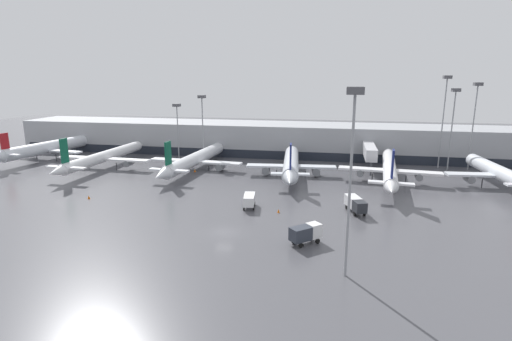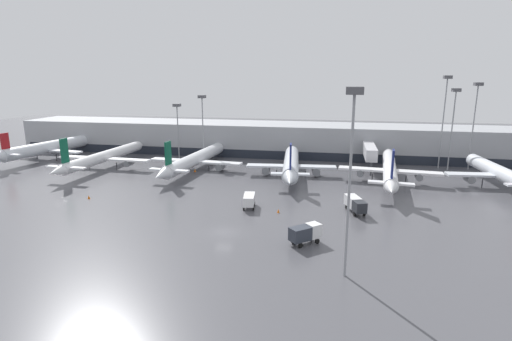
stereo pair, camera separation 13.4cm
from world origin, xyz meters
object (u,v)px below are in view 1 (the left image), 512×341
at_px(service_truck_0, 249,200).
at_px(apron_light_mast_3, 454,107).
at_px(parked_jet_2, 195,159).
at_px(parked_jet_0, 291,164).
at_px(apron_light_mast_1, 202,109).
at_px(apron_light_mast_7, 177,114).
at_px(apron_light_mast_2, 445,98).
at_px(parked_jet_1, 499,173).
at_px(traffic_cone_1, 278,211).
at_px(traffic_cone_3, 195,170).
at_px(service_truck_1, 355,203).
at_px(parked_jet_3, 104,157).
at_px(parked_jet_5, 48,148).
at_px(apron_light_mast_5, 476,103).
at_px(parked_jet_4, 389,168).
at_px(service_truck_2, 306,233).
at_px(traffic_cone_0, 89,197).
at_px(apron_light_mast_0, 353,133).

xyz_separation_m(service_truck_0, apron_light_mast_3, (41.79, 38.09, 13.96)).
bearing_deg(parked_jet_2, service_truck_0, -139.56).
xyz_separation_m(parked_jet_0, apron_light_mast_1, (-25.67, 13.29, 11.13)).
xyz_separation_m(apron_light_mast_1, apron_light_mast_7, (-7.47, 0.58, -1.68)).
bearing_deg(apron_light_mast_2, parked_jet_2, -167.00).
bearing_deg(parked_jet_1, apron_light_mast_7, 73.03).
height_order(traffic_cone_1, apron_light_mast_7, apron_light_mast_7).
bearing_deg(traffic_cone_3, service_truck_1, -31.47).
relative_size(parked_jet_3, service_truck_0, 8.11).
xyz_separation_m(parked_jet_5, service_truck_1, (81.50, -28.44, -1.76)).
bearing_deg(parked_jet_1, parked_jet_3, 84.58).
relative_size(parked_jet_0, traffic_cone_1, 55.30).
height_order(service_truck_0, apron_light_mast_7, apron_light_mast_7).
bearing_deg(service_truck_1, service_truck_0, -105.65).
bearing_deg(apron_light_mast_5, traffic_cone_3, -166.41).
bearing_deg(parked_jet_1, traffic_cone_1, 114.49).
bearing_deg(apron_light_mast_1, traffic_cone_1, -56.01).
relative_size(parked_jet_2, parked_jet_4, 1.02).
bearing_deg(parked_jet_2, apron_light_mast_5, -74.62).
relative_size(service_truck_2, apron_light_mast_2, 0.20).
relative_size(parked_jet_4, apron_light_mast_5, 1.85).
bearing_deg(parked_jet_2, service_truck_1, -119.74).
bearing_deg(parked_jet_2, parked_jet_4, -90.98).
relative_size(parked_jet_3, service_truck_1, 6.17).
bearing_deg(service_truck_1, parked_jet_3, -128.96).
height_order(traffic_cone_0, apron_light_mast_0, apron_light_mast_0).
distance_m(parked_jet_2, traffic_cone_0, 29.62).
distance_m(traffic_cone_0, apron_light_mast_2, 83.59).
bearing_deg(parked_jet_5, service_truck_0, -105.25).
distance_m(apron_light_mast_0, apron_light_mast_3, 65.21).
distance_m(parked_jet_5, apron_light_mast_2, 104.89).
distance_m(parked_jet_1, parked_jet_2, 67.21).
xyz_separation_m(parked_jet_2, apron_light_mast_3, (61.15, 11.77, 12.86)).
distance_m(parked_jet_4, apron_light_mast_5, 30.06).
height_order(apron_light_mast_0, apron_light_mast_1, apron_light_mast_0).
height_order(apron_light_mast_0, apron_light_mast_2, apron_light_mast_2).
bearing_deg(traffic_cone_3, apron_light_mast_1, 100.01).
bearing_deg(service_truck_0, parked_jet_2, -152.14).
xyz_separation_m(parked_jet_0, parked_jet_2, (-23.93, 1.96, -0.28)).
bearing_deg(apron_light_mast_0, apron_light_mast_3, 66.81).
xyz_separation_m(apron_light_mast_0, apron_light_mast_7, (-44.68, 60.08, -4.31)).
relative_size(parked_jet_0, parked_jet_1, 1.09).
bearing_deg(apron_light_mast_7, parked_jet_5, -166.08).
distance_m(parked_jet_3, parked_jet_4, 68.06).
height_order(service_truck_0, apron_light_mast_1, apron_light_mast_1).
relative_size(parked_jet_0, parked_jet_2, 0.90).
bearing_deg(traffic_cone_3, parked_jet_2, 105.48).
xyz_separation_m(parked_jet_2, apron_light_mast_5, (66.23, 13.20, 13.78)).
bearing_deg(traffic_cone_3, parked_jet_1, -0.83).
bearing_deg(service_truck_2, parked_jet_3, 103.49).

